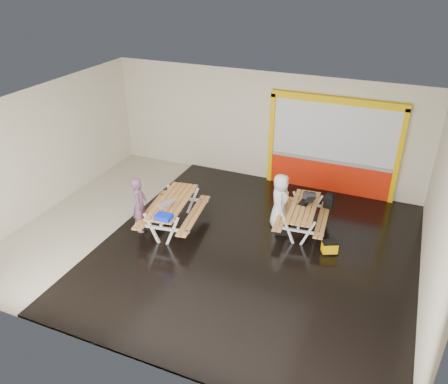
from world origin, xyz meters
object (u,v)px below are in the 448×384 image
at_px(picnic_table_left, 173,207).
at_px(laptop_left, 167,204).
at_px(person_left, 140,204).
at_px(toolbox, 309,196).
at_px(laptop_right, 306,202).
at_px(picnic_table_right, 303,212).
at_px(backpack, 329,201).
at_px(fluke_bag, 330,248).
at_px(dark_case, 282,231).
at_px(blue_pouch, 164,217).
at_px(person_right, 280,201).

xyz_separation_m(picnic_table_left, laptop_left, (-0.01, -0.27, 0.25)).
distance_m(person_left, toolbox, 4.47).
bearing_deg(laptop_right, toolbox, 88.70).
height_order(picnic_table_left, laptop_right, laptop_right).
bearing_deg(picnic_table_left, toolbox, 27.95).
bearing_deg(laptop_right, picnic_table_right, -95.00).
height_order(picnic_table_left, backpack, backpack).
height_order(picnic_table_right, laptop_left, laptop_left).
bearing_deg(fluke_bag, laptop_left, -170.43).
bearing_deg(dark_case, blue_pouch, -146.00).
bearing_deg(dark_case, backpack, 47.65).
relative_size(picnic_table_right, laptop_left, 4.24).
bearing_deg(person_left, dark_case, -87.61).
distance_m(person_left, laptop_right, 4.32).
distance_m(laptop_left, toolbox, 3.79).
distance_m(picnic_table_left, blue_pouch, 0.94).
relative_size(laptop_right, dark_case, 1.28).
distance_m(laptop_right, toolbox, 0.32).
bearing_deg(backpack, fluke_bag, -76.12).
xyz_separation_m(person_right, toolbox, (0.66, 0.51, 0.04)).
relative_size(blue_pouch, dark_case, 1.21).
distance_m(person_right, fluke_bag, 1.80).
bearing_deg(toolbox, fluke_bag, -56.21).
height_order(person_right, dark_case, person_right).
height_order(laptop_left, backpack, laptop_left).
height_order(person_left, toolbox, person_left).
bearing_deg(fluke_bag, toolbox, 123.79).
bearing_deg(picnic_table_left, person_left, -139.98).
bearing_deg(blue_pouch, person_right, 41.82).
xyz_separation_m(laptop_left, fluke_bag, (4.09, 0.69, -0.69)).
height_order(person_left, laptop_left, person_left).
distance_m(picnic_table_left, fluke_bag, 4.12).
relative_size(picnic_table_left, backpack, 5.52).
height_order(picnic_table_left, blue_pouch, blue_pouch).
relative_size(picnic_table_right, laptop_right, 4.64).
height_order(laptop_left, fluke_bag, laptop_left).
bearing_deg(fluke_bag, backpack, 103.88).
xyz_separation_m(picnic_table_right, person_right, (-0.63, -0.01, 0.21)).
xyz_separation_m(picnic_table_right, blue_pouch, (-2.95, -2.08, 0.33)).
xyz_separation_m(picnic_table_left, dark_case, (2.76, 0.82, -0.53)).
height_order(backpack, dark_case, backpack).
bearing_deg(person_right, laptop_left, 104.89).
bearing_deg(person_left, laptop_left, -86.33).
bearing_deg(picnic_table_right, person_left, -155.49).
bearing_deg(dark_case, fluke_bag, -17.12).
xyz_separation_m(person_left, toolbox, (3.87, 2.25, -0.05)).
bearing_deg(laptop_left, person_right, 29.78).
bearing_deg(laptop_left, backpack, 29.94).
xyz_separation_m(person_right, backpack, (1.16, 0.68, -0.10)).
distance_m(picnic_table_left, person_left, 0.88).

